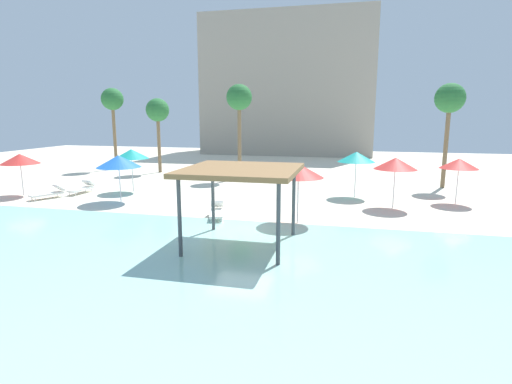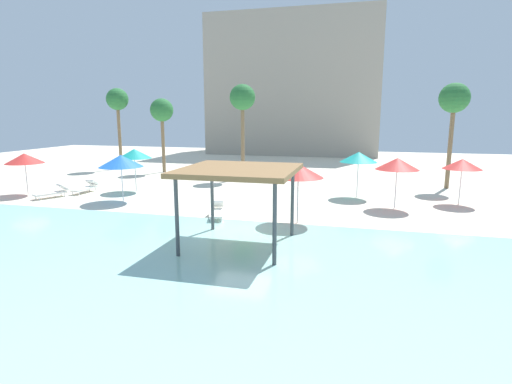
% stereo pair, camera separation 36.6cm
% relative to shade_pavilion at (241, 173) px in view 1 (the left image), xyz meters
% --- Properties ---
extents(ground_plane, '(80.00, 80.00, 0.00)m').
position_rel_shade_pavilion_xyz_m(ground_plane, '(-0.55, 1.93, -2.75)').
color(ground_plane, beige).
extents(lagoon_water, '(44.00, 13.50, 0.04)m').
position_rel_shade_pavilion_xyz_m(lagoon_water, '(-0.55, -3.32, -2.73)').
color(lagoon_water, '#99D1C6').
rests_on(lagoon_water, ground).
extents(shade_pavilion, '(4.09, 4.09, 2.94)m').
position_rel_shade_pavilion_xyz_m(shade_pavilion, '(0.00, 0.00, 0.00)').
color(shade_pavilion, '#42474C').
rests_on(shade_pavilion, ground).
extents(beach_umbrella_red_0, '(2.02, 2.02, 2.49)m').
position_rel_shade_pavilion_xyz_m(beach_umbrella_red_0, '(9.54, 9.85, -0.54)').
color(beach_umbrella_red_0, silver).
rests_on(beach_umbrella_red_0, ground).
extents(beach_umbrella_red_1, '(2.24, 2.24, 2.70)m').
position_rel_shade_pavilion_xyz_m(beach_umbrella_red_1, '(1.59, 3.75, -0.36)').
color(beach_umbrella_red_1, silver).
rests_on(beach_umbrella_red_1, ground).
extents(beach_umbrella_blue_2, '(2.43, 2.43, 2.62)m').
position_rel_shade_pavilion_xyz_m(beach_umbrella_blue_2, '(-8.67, 5.94, -0.46)').
color(beach_umbrella_blue_2, silver).
rests_on(beach_umbrella_blue_2, ground).
extents(beach_umbrella_red_4, '(2.21, 2.21, 2.53)m').
position_rel_shade_pavilion_xyz_m(beach_umbrella_red_4, '(-15.40, 6.17, -0.52)').
color(beach_umbrella_red_4, silver).
rests_on(beach_umbrella_red_4, ground).
extents(beach_umbrella_teal_5, '(2.17, 2.17, 2.69)m').
position_rel_shade_pavilion_xyz_m(beach_umbrella_teal_5, '(4.11, 10.42, -0.36)').
color(beach_umbrella_teal_5, silver).
rests_on(beach_umbrella_teal_5, ground).
extents(beach_umbrella_teal_6, '(2.15, 2.15, 2.70)m').
position_rel_shade_pavilion_xyz_m(beach_umbrella_teal_6, '(-9.62, 8.92, -0.35)').
color(beach_umbrella_teal_6, silver).
rests_on(beach_umbrella_teal_6, ground).
extents(beach_umbrella_red_7, '(2.19, 2.19, 2.65)m').
position_rel_shade_pavilion_xyz_m(beach_umbrella_red_7, '(6.07, 7.92, -0.41)').
color(beach_umbrella_red_7, silver).
rests_on(beach_umbrella_red_7, ground).
extents(lounge_chair_0, '(1.40, 1.96, 0.74)m').
position_rel_shade_pavilion_xyz_m(lounge_chair_0, '(-13.26, 5.82, -2.42)').
color(lounge_chair_0, white).
rests_on(lounge_chair_0, ground).
extents(lounge_chair_1, '(0.73, 1.93, 0.74)m').
position_rel_shade_pavilion_xyz_m(lounge_chair_1, '(-12.42, 7.68, -2.42)').
color(lounge_chair_1, white).
rests_on(lounge_chair_1, ground).
extents(lounge_chair_2, '(1.13, 1.99, 0.74)m').
position_rel_shade_pavilion_xyz_m(lounge_chair_2, '(-2.26, 3.77, -2.42)').
color(lounge_chair_2, white).
rests_on(lounge_chair_2, ground).
extents(palm_tree_0, '(1.90, 1.90, 6.82)m').
position_rel_shade_pavilion_xyz_m(palm_tree_0, '(9.84, 14.99, 2.93)').
color(palm_tree_0, brown).
rests_on(palm_tree_0, ground).
extents(palm_tree_1, '(1.90, 1.90, 7.09)m').
position_rel_shade_pavilion_xyz_m(palm_tree_1, '(-16.69, 18.30, 3.19)').
color(palm_tree_1, brown).
rests_on(palm_tree_1, ground).
extents(palm_tree_2, '(1.90, 1.90, 6.14)m').
position_rel_shade_pavilion_xyz_m(palm_tree_2, '(-11.95, 17.33, 2.30)').
color(palm_tree_2, brown).
rests_on(palm_tree_2, ground).
extents(palm_tree_3, '(1.90, 1.90, 7.03)m').
position_rel_shade_pavilion_xyz_m(palm_tree_3, '(-4.45, 15.59, 3.13)').
color(palm_tree_3, brown).
rests_on(palm_tree_3, ground).
extents(hotel_block_0, '(20.42, 11.30, 16.45)m').
position_rel_shade_pavilion_xyz_m(hotel_block_0, '(-4.15, 38.57, 5.48)').
color(hotel_block_0, '#9E9384').
rests_on(hotel_block_0, ground).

